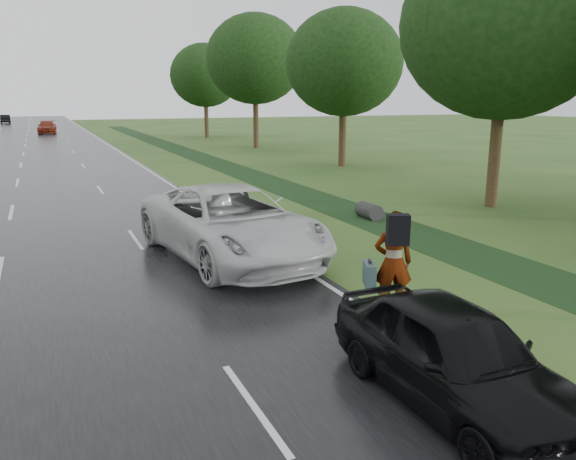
% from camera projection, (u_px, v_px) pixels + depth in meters
% --- Properties ---
extents(road, '(14.00, 180.00, 0.04)m').
position_uv_depth(road, '(24.00, 149.00, 46.30)').
color(road, black).
rests_on(road, ground).
extents(edge_stripe_east, '(0.12, 180.00, 0.01)m').
position_uv_depth(edge_stripe_east, '(109.00, 146.00, 48.93)').
color(edge_stripe_east, silver).
rests_on(edge_stripe_east, road).
extents(center_line, '(0.12, 180.00, 0.01)m').
position_uv_depth(center_line, '(24.00, 148.00, 46.29)').
color(center_line, silver).
rests_on(center_line, road).
extents(drainage_ditch, '(2.20, 120.00, 0.56)m').
position_uv_depth(drainage_ditch, '(274.00, 183.00, 27.37)').
color(drainage_ditch, black).
rests_on(drainage_ditch, ground).
extents(tree_east_b, '(7.60, 7.60, 10.11)m').
position_uv_depth(tree_east_b, '(506.00, 25.00, 20.25)').
color(tree_east_b, '#3B2818').
rests_on(tree_east_b, ground).
extents(tree_east_c, '(7.00, 7.00, 9.29)m').
position_uv_depth(tree_east_c, '(344.00, 63.00, 33.31)').
color(tree_east_c, '#3B2818').
rests_on(tree_east_c, ground).
extents(tree_east_d, '(8.00, 8.00, 10.76)m').
position_uv_depth(tree_east_d, '(255.00, 59.00, 45.40)').
color(tree_east_d, '#3B2818').
rests_on(tree_east_d, ground).
extents(tree_east_f, '(7.20, 7.20, 9.62)m').
position_uv_depth(tree_east_f, '(205.00, 75.00, 57.93)').
color(tree_east_f, '#3B2818').
rests_on(tree_east_f, ground).
extents(pedestrian, '(0.99, 1.03, 2.04)m').
position_uv_depth(pedestrian, '(392.00, 261.00, 10.77)').
color(pedestrian, '#A5998C').
rests_on(pedestrian, ground).
extents(white_pickup, '(3.85, 6.94, 1.84)m').
position_uv_depth(white_pickup, '(231.00, 223.00, 14.45)').
color(white_pickup, silver).
rests_on(white_pickup, road).
extents(dark_sedan, '(1.69, 4.20, 1.43)m').
position_uv_depth(dark_sedan, '(454.00, 354.00, 7.51)').
color(dark_sedan, black).
rests_on(dark_sedan, road).
extents(far_car_red, '(2.28, 5.05, 1.44)m').
position_uv_depth(far_car_red, '(47.00, 127.00, 65.75)').
color(far_car_red, maroon).
rests_on(far_car_red, road).
extents(far_car_dark, '(1.78, 4.33, 1.39)m').
position_uv_depth(far_car_dark, '(5.00, 119.00, 91.68)').
color(far_car_dark, black).
rests_on(far_car_dark, road).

